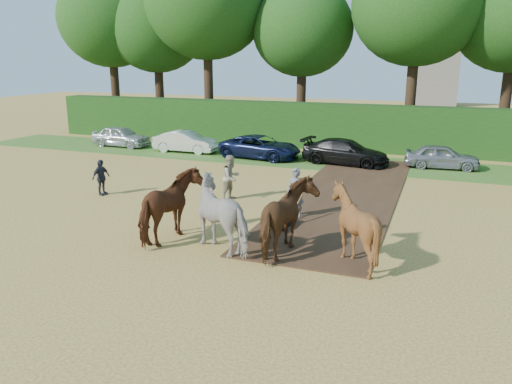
% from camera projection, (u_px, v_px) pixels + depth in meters
% --- Properties ---
extents(ground, '(120.00, 120.00, 0.00)m').
position_uv_depth(ground, '(260.00, 244.00, 16.44)').
color(ground, gold).
rests_on(ground, ground).
extents(earth_strip, '(4.50, 17.00, 0.05)m').
position_uv_depth(earth_strip, '(346.00, 195.00, 22.25)').
color(earth_strip, '#472D1C').
rests_on(earth_strip, ground).
extents(grass_verge, '(50.00, 5.00, 0.03)m').
position_uv_depth(grass_verge, '(343.00, 163.00, 29.08)').
color(grass_verge, '#38601E').
rests_on(grass_verge, ground).
extents(hedgerow, '(46.00, 1.60, 3.00)m').
position_uv_depth(hedgerow, '(357.00, 128.00, 32.76)').
color(hedgerow, '#14380F').
rests_on(hedgerow, ground).
extents(spectator_near, '(1.00, 1.13, 1.95)m').
position_uv_depth(spectator_near, '(231.00, 177.00, 21.37)').
color(spectator_near, beige).
rests_on(spectator_near, ground).
extents(spectator_far, '(0.56, 1.00, 1.60)m').
position_uv_depth(spectator_far, '(101.00, 177.00, 22.13)').
color(spectator_far, '#21232D').
rests_on(spectator_far, ground).
extents(plough_team, '(7.67, 5.50, 2.33)m').
position_uv_depth(plough_team, '(259.00, 216.00, 15.62)').
color(plough_team, '#5F2C17').
rests_on(plough_team, ground).
extents(parked_cars, '(34.23, 3.18, 1.45)m').
position_uv_depth(parked_cars, '(321.00, 150.00, 29.24)').
color(parked_cars, silver).
rests_on(parked_cars, ground).
extents(treeline, '(48.70, 10.60, 14.21)m').
position_uv_depth(treeline, '(346.00, 12.00, 34.27)').
color(treeline, '#382616').
rests_on(treeline, ground).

